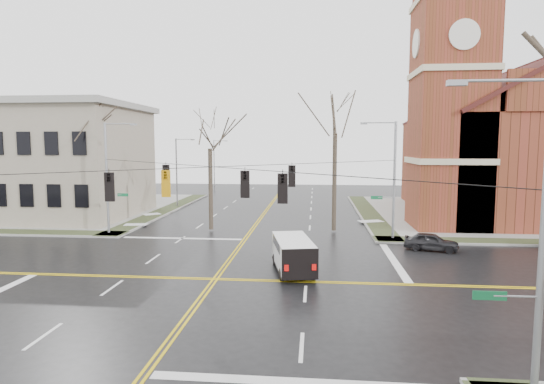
# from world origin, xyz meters

# --- Properties ---
(ground) EXTENTS (120.00, 120.00, 0.00)m
(ground) POSITION_xyz_m (0.00, 0.00, 0.00)
(ground) COLOR black
(ground) RESTS_ON ground
(sidewalks) EXTENTS (80.00, 80.00, 0.17)m
(sidewalks) POSITION_xyz_m (0.00, 0.00, 0.08)
(sidewalks) COLOR gray
(sidewalks) RESTS_ON ground
(road_markings) EXTENTS (100.00, 100.00, 0.01)m
(road_markings) POSITION_xyz_m (0.00, 0.00, 0.01)
(road_markings) COLOR gold
(road_markings) RESTS_ON ground
(church) EXTENTS (24.28, 27.48, 27.50)m
(church) POSITION_xyz_m (24.76, 24.78, 8.43)
(church) COLOR brown
(church) RESTS_ON ground
(civic_building_a) EXTENTS (18.00, 14.00, 11.00)m
(civic_building_a) POSITION_xyz_m (-22.00, 20.00, 5.50)
(civic_building_a) COLOR gray
(civic_building_a) RESTS_ON ground
(signal_pole_ne) EXTENTS (2.75, 0.22, 9.00)m
(signal_pole_ne) POSITION_xyz_m (11.32, 11.50, 4.95)
(signal_pole_ne) COLOR gray
(signal_pole_ne) RESTS_ON ground
(signal_pole_nw) EXTENTS (2.75, 0.22, 9.00)m
(signal_pole_nw) POSITION_xyz_m (-11.32, 11.50, 4.95)
(signal_pole_nw) COLOR gray
(signal_pole_nw) RESTS_ON ground
(signal_pole_se) EXTENTS (2.75, 0.22, 9.00)m
(signal_pole_se) POSITION_xyz_m (11.32, -11.50, 4.95)
(signal_pole_se) COLOR gray
(signal_pole_se) RESTS_ON ground
(span_wires) EXTENTS (23.02, 23.02, 0.03)m
(span_wires) POSITION_xyz_m (0.00, 0.00, 6.20)
(span_wires) COLOR black
(span_wires) RESTS_ON ground
(traffic_signals) EXTENTS (8.21, 8.26, 1.30)m
(traffic_signals) POSITION_xyz_m (-0.00, -0.67, 5.45)
(traffic_signals) COLOR black
(traffic_signals) RESTS_ON ground
(streetlight_north_a) EXTENTS (2.30, 0.20, 8.00)m
(streetlight_north_a) POSITION_xyz_m (-10.65, 28.00, 4.47)
(streetlight_north_a) COLOR gray
(streetlight_north_a) RESTS_ON ground
(streetlight_north_b) EXTENTS (2.30, 0.20, 8.00)m
(streetlight_north_b) POSITION_xyz_m (-10.65, 48.00, 4.47)
(streetlight_north_b) COLOR gray
(streetlight_north_b) RESTS_ON ground
(cargo_van) EXTENTS (2.94, 5.37, 1.93)m
(cargo_van) POSITION_xyz_m (4.16, 2.09, 1.14)
(cargo_van) COLOR silver
(cargo_van) RESTS_ON ground
(parked_car_a) EXTENTS (3.93, 2.39, 1.25)m
(parked_car_a) POSITION_xyz_m (13.58, 8.16, 0.63)
(parked_car_a) COLOR black
(parked_car_a) RESTS_ON ground
(tree_nw_far) EXTENTS (4.00, 4.00, 11.63)m
(tree_nw_far) POSITION_xyz_m (-14.83, 14.26, 8.42)
(tree_nw_far) COLOR #3A2F25
(tree_nw_far) RESTS_ON ground
(tree_nw_near) EXTENTS (4.00, 4.00, 10.36)m
(tree_nw_near) POSITION_xyz_m (-3.42, 13.78, 7.52)
(tree_nw_near) COLOR #3A2F25
(tree_nw_near) RESTS_ON ground
(tree_ne) EXTENTS (4.00, 4.00, 12.25)m
(tree_ne) POSITION_xyz_m (7.05, 14.28, 8.86)
(tree_ne) COLOR #3A2F25
(tree_ne) RESTS_ON ground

